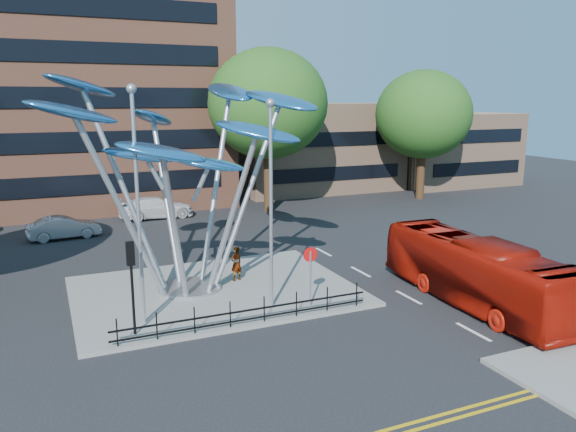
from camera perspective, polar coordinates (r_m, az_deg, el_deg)
name	(u,v)px	position (r m, az deg, el deg)	size (l,w,h in m)	color
ground	(290,341)	(20.40, 0.25, -12.58)	(120.00, 120.00, 0.00)	black
traffic_island	(215,291)	(25.30, -7.45, -7.55)	(12.00, 9.00, 0.15)	slate
double_yellow_near	(385,431)	(15.76, 9.80, -20.68)	(40.00, 0.12, 0.01)	gold
brick_tower	(50,11)	(49.41, -23.03, 18.59)	(25.00, 15.00, 30.00)	#8F543E
low_building_near	(316,147)	(52.73, 2.86, 7.02)	(15.00, 8.00, 8.00)	tan
low_building_far	(450,149)	(58.80, 16.13, 6.58)	(12.00, 8.00, 7.00)	tan
tree_right	(268,104)	(41.95, -2.06, 11.30)	(8.80, 8.80, 12.11)	black
tree_far	(423,115)	(48.93, 13.60, 9.97)	(8.00, 8.00, 10.81)	black
leaf_sculpture	(181,136)	(24.32, -10.78, 7.96)	(12.72, 9.54, 9.51)	#9EA0A5
street_lamp_left	(137,186)	(20.91, -15.11, 2.97)	(0.36, 0.36, 8.80)	#9EA0A5
street_lamp_right	(271,186)	(21.78, -1.76, 3.02)	(0.36, 0.36, 8.30)	#9EA0A5
traffic_light_island	(131,268)	(20.47, -15.64, -5.13)	(0.28, 0.18, 3.42)	black
no_entry_sign_island	(310,266)	(22.68, 2.28, -5.13)	(0.60, 0.10, 2.45)	#9EA0A5
pedestrian_railing_front	(247,314)	(21.29, -4.14, -9.92)	(10.00, 0.06, 1.00)	black
red_bus	(475,272)	(24.60, 18.44, -5.38)	(2.36, 10.09, 2.81)	#9B1207
pedestrian	(236,264)	(26.12, -5.28, -4.84)	(0.59, 0.39, 1.61)	gray
parked_car_mid	(64,228)	(36.98, -21.83, -1.09)	(1.47, 4.22, 1.39)	#9A9DA1
parked_car_right	(156,208)	(41.33, -13.24, 0.84)	(2.13, 5.25, 1.52)	silver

